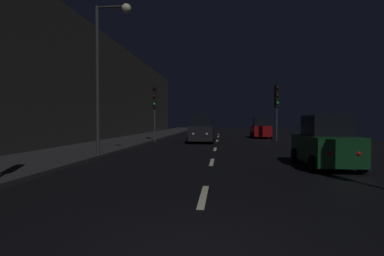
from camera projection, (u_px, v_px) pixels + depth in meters
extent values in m
cube|color=black|center=(217.00, 140.00, 28.60)|extent=(27.32, 84.00, 0.02)
cube|color=#28282B|center=(139.00, 138.00, 29.33)|extent=(4.40, 84.00, 0.15)
cube|color=#2D2B28|center=(98.00, 87.00, 25.99)|extent=(0.80, 63.00, 9.28)
cube|color=beige|center=(203.00, 196.00, 7.21)|extent=(0.16, 2.20, 0.01)
cube|color=beige|center=(212.00, 162.00, 13.11)|extent=(0.16, 2.20, 0.01)
cube|color=beige|center=(215.00, 149.00, 19.04)|extent=(0.16, 2.20, 0.01)
cube|color=beige|center=(217.00, 141.00, 26.87)|extent=(0.16, 2.20, 0.01)
cube|color=beige|center=(218.00, 137.00, 33.55)|extent=(0.16, 2.20, 0.01)
cube|color=beige|center=(219.00, 134.00, 38.92)|extent=(0.16, 2.20, 0.01)
cylinder|color=#38383A|center=(155.00, 125.00, 25.54)|extent=(0.12, 0.12, 2.81)
cube|color=black|center=(154.00, 97.00, 25.48)|extent=(0.35, 0.38, 1.90)
sphere|color=black|center=(154.00, 89.00, 25.29)|extent=(0.22, 0.22, 0.22)
sphere|color=black|center=(154.00, 96.00, 25.30)|extent=(0.22, 0.22, 0.22)
sphere|color=#19D84C|center=(154.00, 104.00, 25.32)|extent=(0.22, 0.22, 0.22)
cylinder|color=#38383A|center=(277.00, 124.00, 26.78)|extent=(0.12, 0.12, 2.96)
cube|color=black|center=(277.00, 96.00, 26.72)|extent=(0.38, 0.40, 1.90)
sphere|color=black|center=(278.00, 88.00, 26.53)|extent=(0.22, 0.22, 0.22)
sphere|color=black|center=(278.00, 96.00, 26.55)|extent=(0.22, 0.22, 0.22)
sphere|color=#19D84C|center=(278.00, 103.00, 26.56)|extent=(0.22, 0.22, 0.22)
cylinder|color=#2D2D30|center=(98.00, 83.00, 14.33)|extent=(0.16, 0.16, 7.08)
cylinder|color=#2D2D30|center=(112.00, 7.00, 14.18)|extent=(1.40, 0.10, 0.10)
sphere|color=beige|center=(126.00, 8.00, 14.11)|extent=(0.44, 0.44, 0.44)
cube|color=black|center=(202.00, 133.00, 24.76)|extent=(1.83, 4.27, 1.12)
cube|color=black|center=(202.00, 121.00, 24.89)|extent=(1.55, 2.13, 0.85)
cylinder|color=black|center=(212.00, 140.00, 23.20)|extent=(0.22, 0.65, 0.65)
cylinder|color=black|center=(189.00, 140.00, 23.37)|extent=(0.22, 0.65, 0.65)
cylinder|color=black|center=(213.00, 138.00, 26.17)|extent=(0.22, 0.65, 0.65)
cylinder|color=black|center=(193.00, 137.00, 26.34)|extent=(0.22, 0.65, 0.65)
sphere|color=white|center=(207.00, 134.00, 22.63)|extent=(0.18, 0.18, 0.18)
sphere|color=white|center=(193.00, 134.00, 22.73)|extent=(0.18, 0.18, 0.18)
sphere|color=red|center=(209.00, 132.00, 26.79)|extent=(0.18, 0.18, 0.18)
sphere|color=red|center=(198.00, 132.00, 26.89)|extent=(0.18, 0.18, 0.18)
cube|color=maroon|center=(261.00, 131.00, 31.36)|extent=(1.69, 3.94, 1.03)
cube|color=black|center=(261.00, 122.00, 31.20)|extent=(1.43, 1.97, 0.79)
cylinder|color=black|center=(251.00, 134.00, 32.82)|extent=(0.21, 0.60, 0.60)
cylinder|color=black|center=(267.00, 134.00, 32.66)|extent=(0.21, 0.60, 0.60)
cylinder|color=black|center=(254.00, 136.00, 30.08)|extent=(0.21, 0.60, 0.60)
cylinder|color=black|center=(271.00, 136.00, 29.92)|extent=(0.21, 0.60, 0.60)
sphere|color=slate|center=(254.00, 130.00, 33.33)|extent=(0.17, 0.17, 0.17)
sphere|color=slate|center=(263.00, 130.00, 33.24)|extent=(0.17, 0.17, 0.17)
sphere|color=red|center=(258.00, 131.00, 29.49)|extent=(0.17, 0.17, 0.17)
sphere|color=red|center=(268.00, 131.00, 29.40)|extent=(0.17, 0.17, 0.17)
cube|color=#0F3819|center=(325.00, 148.00, 11.83)|extent=(1.65, 3.84, 1.01)
cube|color=black|center=(326.00, 125.00, 11.67)|extent=(1.40, 1.92, 0.77)
cylinder|color=black|center=(295.00, 155.00, 13.26)|extent=(0.20, 0.59, 0.59)
cylinder|color=black|center=(334.00, 155.00, 13.10)|extent=(0.20, 0.59, 0.59)
cylinder|color=black|center=(313.00, 164.00, 10.58)|extent=(0.20, 0.59, 0.59)
cylinder|color=black|center=(362.00, 164.00, 10.42)|extent=(0.20, 0.59, 0.59)
sphere|color=slate|center=(300.00, 144.00, 13.75)|extent=(0.16, 0.16, 0.16)
sphere|color=slate|center=(321.00, 145.00, 13.66)|extent=(0.16, 0.16, 0.16)
sphere|color=red|center=(329.00, 153.00, 10.00)|extent=(0.16, 0.16, 0.16)
sphere|color=red|center=(358.00, 154.00, 9.91)|extent=(0.16, 0.16, 0.16)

